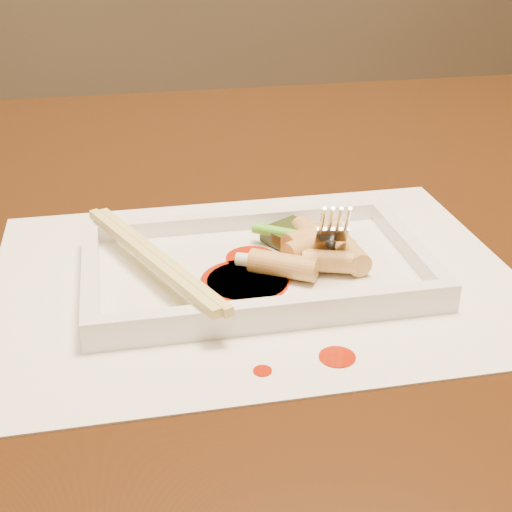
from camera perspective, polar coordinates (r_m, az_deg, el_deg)
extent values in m
cube|color=black|center=(0.67, -7.06, 1.77)|extent=(1.40, 0.90, 0.04)
cylinder|color=black|center=(1.35, 19.57, -3.80)|extent=(0.07, 0.07, 0.71)
cube|color=white|center=(0.55, 0.00, -1.73)|extent=(0.40, 0.30, 0.00)
cylinder|color=#9F1A04|center=(0.46, 6.52, -8.03)|extent=(0.02, 0.02, 0.00)
cylinder|color=#9F1A04|center=(0.45, 0.52, -9.17)|extent=(0.01, 0.01, 0.00)
cube|color=white|center=(0.55, 0.00, -1.30)|extent=(0.26, 0.16, 0.01)
cube|color=white|center=(0.61, -1.37, 2.88)|extent=(0.26, 0.01, 0.01)
cube|color=white|center=(0.48, 1.74, -4.29)|extent=(0.26, 0.01, 0.01)
cube|color=white|center=(0.54, -13.10, -1.48)|extent=(0.01, 0.14, 0.01)
cube|color=white|center=(0.58, 12.13, 0.85)|extent=(0.01, 0.14, 0.01)
cube|color=black|center=(0.59, 2.59, 1.85)|extent=(0.05, 0.04, 0.01)
cylinder|color=#EAEACC|center=(0.53, 0.51, -0.47)|extent=(0.04, 0.03, 0.01)
cylinder|color=green|center=(0.57, 3.76, 1.56)|extent=(0.08, 0.06, 0.01)
cube|color=#DBCE6D|center=(0.53, -8.71, -0.08)|extent=(0.08, 0.18, 0.01)
cube|color=#DBCE6D|center=(0.53, -7.85, 0.00)|extent=(0.08, 0.18, 0.01)
cylinder|color=#9F1A04|center=(0.56, -0.35, -0.16)|extent=(0.04, 0.04, 0.00)
cylinder|color=#9F1A04|center=(0.53, -0.69, -2.00)|extent=(0.06, 0.06, 0.00)
cylinder|color=#9F1A04|center=(0.53, -0.89, -2.00)|extent=(0.07, 0.07, 0.00)
cylinder|color=tan|center=(0.54, 5.89, -0.42)|extent=(0.04, 0.03, 0.02)
cylinder|color=tan|center=(0.56, 3.67, 0.97)|extent=(0.04, 0.05, 0.02)
cylinder|color=tan|center=(0.56, 4.58, 1.45)|extent=(0.05, 0.04, 0.02)
cylinder|color=tan|center=(0.53, 2.18, -0.74)|extent=(0.05, 0.04, 0.02)
cylinder|color=tan|center=(0.58, 4.36, 1.63)|extent=(0.02, 0.04, 0.02)
cylinder|color=tan|center=(0.55, 4.14, 0.83)|extent=(0.04, 0.03, 0.02)
cylinder|color=tan|center=(0.55, 7.43, 0.31)|extent=(0.02, 0.05, 0.02)
cylinder|color=tan|center=(0.56, 3.80, 1.16)|extent=(0.04, 0.05, 0.02)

